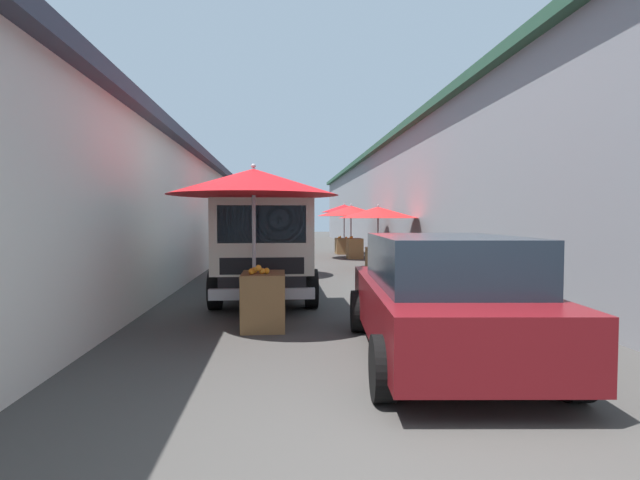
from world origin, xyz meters
The scene contains 11 objects.
ground centered at (13.50, 0.00, 0.00)m, with size 90.00×90.00×0.00m, color #3D3A38.
building_left_whitewash centered at (15.75, 6.90, 1.83)m, with size 49.80×7.50×3.64m.
building_right_concrete centered at (15.75, -6.90, 2.50)m, with size 49.80×7.50×4.99m.
fruit_stall_near_right centered at (16.61, -1.88, 1.80)m, with size 2.78×2.78×2.26m.
fruit_stall_far_right centered at (19.32, -1.93, 1.74)m, with size 2.16×2.16×2.39m.
fruit_stall_near_left centered at (10.78, 1.32, 1.60)m, with size 2.53×2.53×2.14m.
fruit_stall_mid_lane centered at (12.36, -2.12, 1.67)m, with size 2.59×2.59×2.11m.
fruit_stall_far_left centered at (4.37, 1.40, 1.93)m, with size 2.56×2.56×2.47m.
hatchback_car centered at (2.54, -0.86, 0.74)m, with size 4.03×2.17×1.45m.
delivery_truck centered at (6.54, 1.33, 1.04)m, with size 4.93×1.99×2.08m.
vendor_by_crates centered at (16.30, 2.47, 0.86)m, with size 0.23×0.61×1.51m.
Camera 1 is at (-2.84, 1.00, 1.64)m, focal length 26.69 mm.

